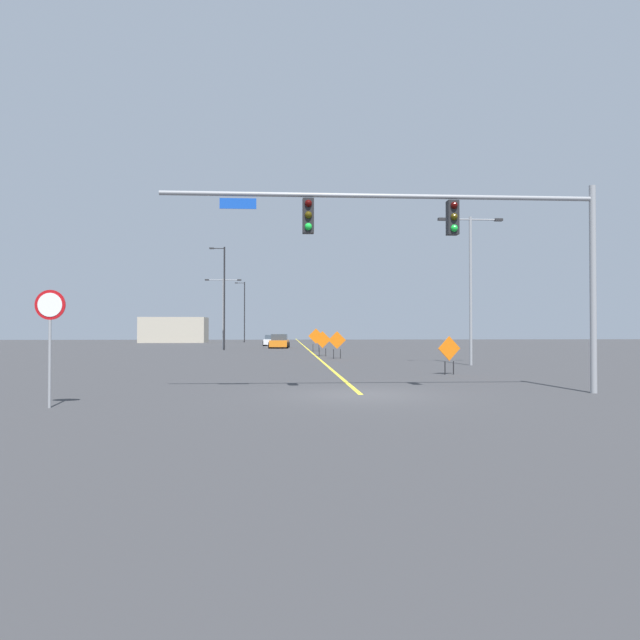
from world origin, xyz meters
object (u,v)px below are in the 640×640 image
construction_sign_left_lane (322,341)px  construction_sign_median_near (316,337)px  street_lamp_near_left (471,277)px  construction_sign_right_lane (337,341)px  street_lamp_mid_left (223,306)px  street_lamp_far_left (223,294)px  car_white_approaching (272,341)px  traffic_signal_assembly (447,233)px  construction_sign_median_far (449,351)px  stop_sign (50,325)px  street_lamp_far_right (244,310)px  car_orange_passing (279,342)px

construction_sign_left_lane → construction_sign_median_near: bearing=89.8°
street_lamp_near_left → construction_sign_right_lane: bearing=131.5°
construction_sign_right_lane → street_lamp_mid_left: bearing=114.5°
street_lamp_far_left → construction_sign_median_near: (8.75, -3.76, -4.08)m
street_lamp_far_left → car_white_approaching: size_ratio=2.50×
street_lamp_near_left → street_lamp_mid_left: (-16.82, 29.72, -0.45)m
traffic_signal_assembly → construction_sign_right_lane: bearing=93.8°
construction_sign_median_far → construction_sign_left_lane: construction_sign_left_lane is taller
stop_sign → street_lamp_far_right: size_ratio=0.32×
construction_sign_median_near → construction_sign_median_far: bearing=-80.8°
street_lamp_mid_left → construction_sign_left_lane: size_ratio=3.97×
stop_sign → street_lamp_far_right: bearing=90.3°
street_lamp_far_left → construction_sign_median_far: (13.15, -30.79, -4.33)m
construction_sign_left_lane → street_lamp_near_left: bearing=-56.4°
traffic_signal_assembly → construction_sign_median_far: 8.74m
street_lamp_far_right → construction_sign_median_far: bearing=-78.1°
street_lamp_far_left → construction_sign_median_near: street_lamp_far_left is taller
street_lamp_far_right → car_white_approaching: street_lamp_far_right is taller
street_lamp_near_left → traffic_signal_assembly: bearing=-111.0°
stop_sign → construction_sign_median_far: 16.49m
street_lamp_near_left → street_lamp_far_right: bearing=106.0°
street_lamp_mid_left → car_orange_passing: 7.06m
stop_sign → car_orange_passing: stop_sign is taller
stop_sign → street_lamp_mid_left: bearing=90.7°
construction_sign_right_lane → stop_sign: bearing=-111.7°
street_lamp_far_left → stop_sign: bearing=-90.0°
street_lamp_near_left → construction_sign_left_lane: 14.06m
traffic_signal_assembly → construction_sign_right_lane: traffic_signal_assembly is taller
street_lamp_far_left → car_white_approaching: (4.40, 14.91, -4.75)m
stop_sign → street_lamp_near_left: size_ratio=0.36×
construction_sign_left_lane → construction_sign_right_lane: bearing=-78.5°
car_orange_passing → construction_sign_median_far: bearing=-78.0°
street_lamp_mid_left → street_lamp_far_right: (0.16, 28.39, 0.64)m
traffic_signal_assembly → car_white_approaching: 53.75m
street_lamp_far_right → construction_sign_right_lane: 51.60m
street_lamp_far_right → construction_sign_median_near: 38.73m
street_lamp_mid_left → construction_sign_right_lane: (10.06, -22.09, -3.27)m
street_lamp_far_left → construction_sign_median_far: 33.75m
construction_sign_left_lane → street_lamp_far_left: bearing=123.6°
construction_sign_left_lane → car_white_approaching: bearing=98.7°
street_lamp_near_left → car_orange_passing: (-10.89, 30.41, -4.22)m
construction_sign_right_lane → construction_sign_left_lane: construction_sign_right_lane is taller
construction_sign_right_lane → construction_sign_median_near: construction_sign_median_near is taller
street_lamp_near_left → car_white_approaching: (-11.82, 39.34, -4.26)m
traffic_signal_assembly → construction_sign_right_lane: (-1.43, 21.46, -3.78)m
street_lamp_far_left → construction_sign_median_near: bearing=-23.2°
car_white_approaching → construction_sign_median_far: bearing=-79.2°
stop_sign → car_orange_passing: 46.97m
street_lamp_mid_left → car_orange_passing: (5.93, 0.69, -3.77)m
street_lamp_near_left → street_lamp_far_right: 60.45m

